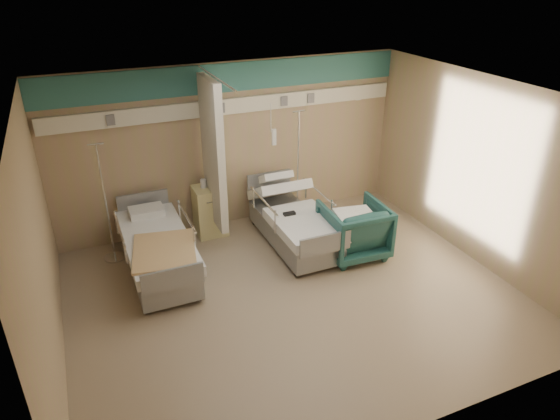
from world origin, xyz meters
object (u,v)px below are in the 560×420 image
(bed_left, at_px, (159,255))
(bedside_cabinet, at_px, (210,211))
(iv_stand_right, at_px, (297,195))
(iv_stand_left, at_px, (112,237))
(bed_right, at_px, (294,227))
(visitor_armchair, at_px, (354,230))

(bed_left, relative_size, bedside_cabinet, 2.54)
(iv_stand_right, xyz_separation_m, iv_stand_left, (-3.28, -0.23, -0.01))
(bedside_cabinet, bearing_deg, iv_stand_left, -173.33)
(bed_right, bearing_deg, iv_stand_right, 61.90)
(bed_left, height_order, visitor_armchair, visitor_armchair)
(bed_right, bearing_deg, visitor_armchair, -41.93)
(bedside_cabinet, distance_m, iv_stand_left, 1.64)
(visitor_armchair, xyz_separation_m, iv_stand_left, (-3.51, 1.36, -0.05))
(bedside_cabinet, relative_size, iv_stand_left, 0.45)
(bed_left, distance_m, bedside_cabinet, 1.39)
(bedside_cabinet, height_order, iv_stand_left, iv_stand_left)
(visitor_armchair, bearing_deg, bed_right, -39.08)
(bedside_cabinet, xyz_separation_m, iv_stand_left, (-1.63, -0.19, -0.04))
(bedside_cabinet, bearing_deg, iv_stand_right, 1.27)
(visitor_armchair, relative_size, iv_stand_right, 0.49)
(iv_stand_left, bearing_deg, bed_left, -50.76)
(bed_right, distance_m, bedside_cabinet, 1.46)
(iv_stand_right, bearing_deg, bed_left, -160.87)
(bedside_cabinet, bearing_deg, bed_left, -139.40)
(bed_right, distance_m, iv_stand_left, 2.87)
(bed_right, height_order, visitor_armchair, visitor_armchair)
(bed_right, relative_size, iv_stand_right, 1.10)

